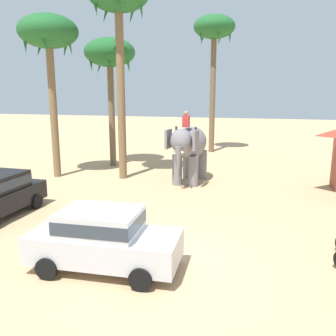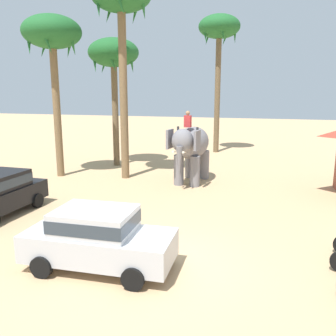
{
  "view_description": "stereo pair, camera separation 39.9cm",
  "coord_description": "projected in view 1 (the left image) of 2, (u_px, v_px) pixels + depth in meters",
  "views": [
    {
      "loc": [
        2.67,
        -9.06,
        4.79
      ],
      "look_at": [
        -1.28,
        5.4,
        1.6
      ],
      "focal_mm": 38.08,
      "sensor_mm": 36.0,
      "label": 1
    },
    {
      "loc": [
        3.06,
        -8.95,
        4.79
      ],
      "look_at": [
        -1.28,
        5.4,
        1.6
      ],
      "focal_mm": 38.08,
      "sensor_mm": 36.0,
      "label": 2
    }
  ],
  "objects": [
    {
      "name": "ground_plane",
      "position": [
        161.0,
        262.0,
        10.24
      ],
      "size": [
        120.0,
        120.0,
        0.0
      ],
      "primitive_type": "plane",
      "color": "tan"
    },
    {
      "name": "car_sedan_foreground",
      "position": [
        103.0,
        237.0,
        9.68
      ],
      "size": [
        4.18,
        2.03,
        1.7
      ],
      "color": "#B7BABF",
      "rests_on": "ground"
    },
    {
      "name": "elephant_with_mahout",
      "position": [
        189.0,
        146.0,
        18.93
      ],
      "size": [
        1.85,
        3.93,
        3.88
      ],
      "color": "slate",
      "rests_on": "ground"
    },
    {
      "name": "palm_tree_behind_elephant",
      "position": [
        214.0,
        33.0,
        27.44
      ],
      "size": [
        3.2,
        3.2,
        10.64
      ],
      "color": "brown",
      "rests_on": "ground"
    },
    {
      "name": "palm_tree_near_hut",
      "position": [
        49.0,
        37.0,
        19.15
      ],
      "size": [
        3.2,
        3.2,
        8.91
      ],
      "color": "brown",
      "rests_on": "ground"
    },
    {
      "name": "palm_tree_left_of_road",
      "position": [
        119.0,
        3.0,
        18.43
      ],
      "size": [
        3.2,
        3.2,
        10.66
      ],
      "color": "brown",
      "rests_on": "ground"
    },
    {
      "name": "palm_tree_far_back",
      "position": [
        110.0,
        56.0,
        22.41
      ],
      "size": [
        3.2,
        3.2,
        8.16
      ],
      "color": "brown",
      "rests_on": "ground"
    }
  ]
}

